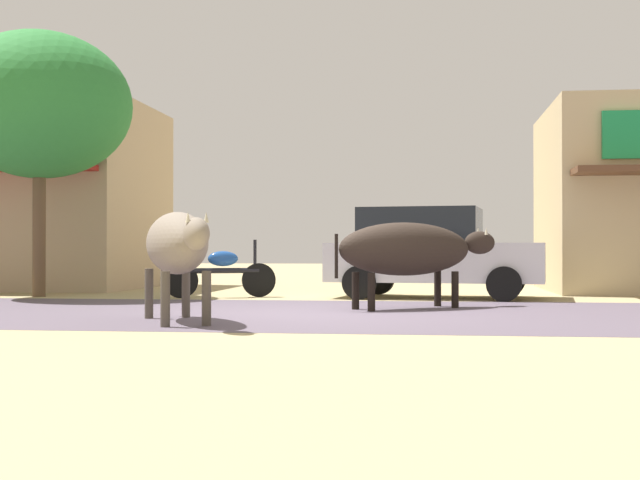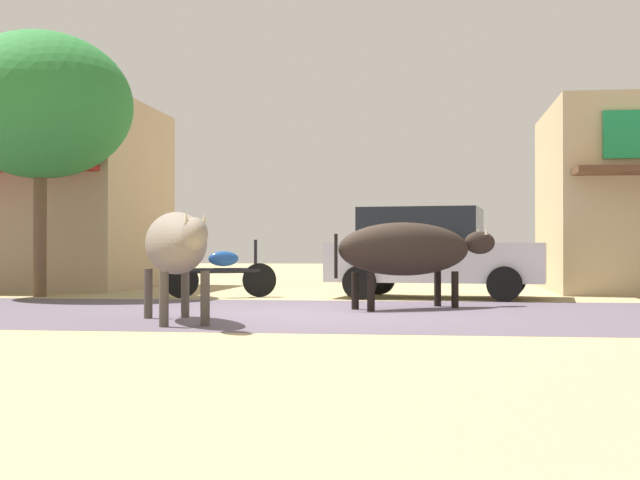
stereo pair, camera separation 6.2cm
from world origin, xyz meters
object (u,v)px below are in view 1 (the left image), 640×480
cow_far_dark (409,250)px  parked_motorcycle (222,272)px  parked_hatchback_car (432,252)px  cow_near_brown (177,244)px  roadside_tree (39,106)px

cow_far_dark → parked_motorcycle: bearing=143.6°
parked_hatchback_car → cow_far_dark: (-0.34, -2.98, 0.04)m
cow_near_brown → cow_far_dark: cow_near_brown is taller
cow_far_dark → parked_hatchback_car: bearing=83.5°
roadside_tree → parked_hatchback_car: 7.81m
parked_motorcycle → cow_far_dark: size_ratio=0.76×
parked_hatchback_car → cow_far_dark: bearing=-96.5°
parked_hatchback_car → parked_motorcycle: parked_hatchback_car is taller
parked_hatchback_car → cow_near_brown: parked_hatchback_car is taller
parked_motorcycle → cow_far_dark: 4.36m
roadside_tree → cow_near_brown: size_ratio=1.98×
parked_motorcycle → cow_far_dark: cow_far_dark is taller
cow_near_brown → parked_motorcycle: bearing=97.8°
cow_near_brown → roadside_tree: bearing=128.6°
parked_motorcycle → cow_near_brown: cow_near_brown is taller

